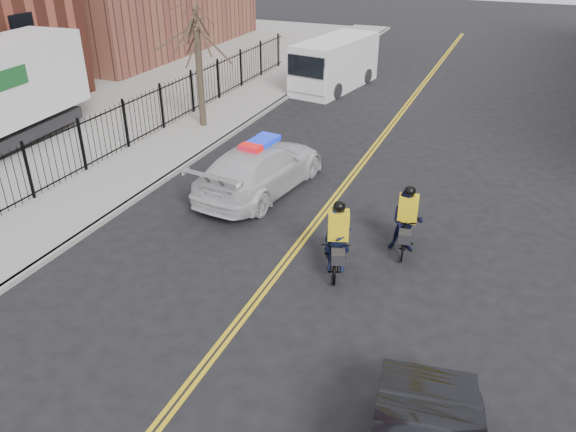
# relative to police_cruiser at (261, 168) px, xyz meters

# --- Properties ---
(ground) EXTENTS (120.00, 120.00, 0.00)m
(ground) POSITION_rel_police_cruiser_xyz_m (2.52, -5.14, -0.84)
(ground) COLOR black
(ground) RESTS_ON ground
(center_line_left) EXTENTS (0.10, 60.00, 0.01)m
(center_line_left) POSITION_rel_police_cruiser_xyz_m (2.44, 2.86, -0.83)
(center_line_left) COLOR gold
(center_line_left) RESTS_ON ground
(center_line_right) EXTENTS (0.10, 60.00, 0.01)m
(center_line_right) POSITION_rel_police_cruiser_xyz_m (2.60, 2.86, -0.83)
(center_line_right) COLOR gold
(center_line_right) RESTS_ON ground
(sidewalk) EXTENTS (3.00, 60.00, 0.15)m
(sidewalk) POSITION_rel_police_cruiser_xyz_m (-4.98, 2.86, -0.76)
(sidewalk) COLOR gray
(sidewalk) RESTS_ON ground
(curb) EXTENTS (0.20, 60.00, 0.15)m
(curb) POSITION_rel_police_cruiser_xyz_m (-3.48, 2.86, -0.76)
(curb) COLOR gray
(curb) RESTS_ON ground
(iron_fence) EXTENTS (0.12, 28.00, 2.00)m
(iron_fence) POSITION_rel_police_cruiser_xyz_m (-6.48, 2.86, 0.16)
(iron_fence) COLOR black
(iron_fence) RESTS_ON ground
(street_tree) EXTENTS (3.20, 3.20, 4.80)m
(street_tree) POSITION_rel_police_cruiser_xyz_m (-5.08, 4.86, 2.70)
(street_tree) COLOR #35281F
(street_tree) RESTS_ON sidewalk
(police_cruiser) EXTENTS (2.99, 5.95, 1.82)m
(police_cruiser) POSITION_rel_police_cruiser_xyz_m (0.00, 0.00, 0.00)
(police_cruiser) COLOR silver
(police_cruiser) RESTS_ON ground
(cargo_van) EXTENTS (3.25, 6.50, 2.60)m
(cargo_van) POSITION_rel_police_cruiser_xyz_m (-1.91, 13.30, 0.44)
(cargo_van) COLOR white
(cargo_van) RESTS_ON ground
(cyclist_near) EXTENTS (1.36, 2.19, 2.03)m
(cyclist_near) POSITION_rel_police_cruiser_xyz_m (3.91, -3.66, -0.13)
(cyclist_near) COLOR black
(cyclist_near) RESTS_ON ground
(cyclist_far) EXTENTS (0.98, 2.02, 1.98)m
(cyclist_far) POSITION_rel_police_cruiser_xyz_m (5.34, -1.99, -0.06)
(cyclist_far) COLOR black
(cyclist_far) RESTS_ON ground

